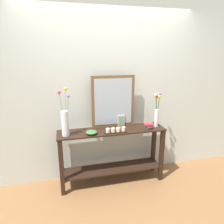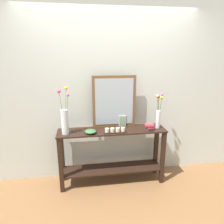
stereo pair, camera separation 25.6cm
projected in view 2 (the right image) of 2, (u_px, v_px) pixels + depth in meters
name	position (u px, v px, depth m)	size (l,w,h in m)	color
ground_plane	(112.00, 181.00, 3.14)	(7.00, 6.00, 0.02)	brown
wall_back	(109.00, 90.00, 3.05)	(6.40, 0.08, 2.70)	beige
console_table	(112.00, 151.00, 3.00)	(1.53, 0.36, 0.83)	black
mirror_leaning	(114.00, 102.00, 2.95)	(0.63, 0.03, 0.75)	brown
tall_vase_left	(65.00, 120.00, 2.71)	(0.15, 0.14, 0.64)	silver
vase_right	(159.00, 113.00, 2.94)	(0.15, 0.14, 0.51)	silver
candle_tray	(115.00, 131.00, 2.80)	(0.32, 0.09, 0.07)	black
picture_frame_small	(122.00, 121.00, 3.03)	(0.11, 0.01, 0.17)	#B7B2AD
decorative_bowl	(91.00, 131.00, 2.77)	(0.15, 0.15, 0.05)	#38703D
book_stack	(150.00, 127.00, 2.89)	(0.13, 0.10, 0.08)	#424247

